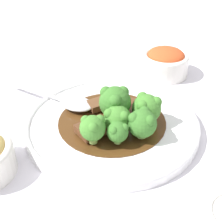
{
  "coord_description": "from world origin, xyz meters",
  "views": [
    {
      "loc": [
        -0.19,
        0.4,
        0.34
      ],
      "look_at": [
        0.0,
        0.0,
        0.03
      ],
      "focal_mm": 50.0,
      "sensor_mm": 36.0,
      "label": 1
    }
  ],
  "objects": [
    {
      "name": "beef_strip_1",
      "position": [
        -0.03,
        -0.04,
        0.03
      ],
      "size": [
        0.05,
        0.06,
        0.01
      ],
      "color": "#56331E",
      "rests_on": "main_plate"
    },
    {
      "name": "broccoli_floret_2",
      "position": [
        -0.04,
        0.05,
        0.04
      ],
      "size": [
        0.03,
        0.03,
        0.04
      ],
      "color": "#7FA84C",
      "rests_on": "main_plate"
    },
    {
      "name": "broccoli_floret_4",
      "position": [
        -0.02,
        0.03,
        0.05
      ],
      "size": [
        0.05,
        0.05,
        0.05
      ],
      "color": "#8EB756",
      "rests_on": "main_plate"
    },
    {
      "name": "beef_strip_2",
      "position": [
        0.03,
        -0.04,
        0.03
      ],
      "size": [
        0.06,
        0.07,
        0.01
      ],
      "color": "brown",
      "rests_on": "main_plate"
    },
    {
      "name": "main_plate",
      "position": [
        0.0,
        0.0,
        0.01
      ],
      "size": [
        0.3,
        0.3,
        0.02
      ],
      "color": "white",
      "rests_on": "ground_plane"
    },
    {
      "name": "beef_strip_0",
      "position": [
        0.01,
        0.05,
        0.03
      ],
      "size": [
        0.06,
        0.07,
        0.01
      ],
      "color": "#56331E",
      "rests_on": "main_plate"
    },
    {
      "name": "broccoli_floret_5",
      "position": [
        -0.05,
        -0.02,
        0.05
      ],
      "size": [
        0.05,
        0.05,
        0.05
      ],
      "color": "#8EB756",
      "rests_on": "main_plate"
    },
    {
      "name": "broccoli_floret_1",
      "position": [
        -0.06,
        0.02,
        0.05
      ],
      "size": [
        0.05,
        0.05,
        0.05
      ],
      "color": "#8EB756",
      "rests_on": "main_plate"
    },
    {
      "name": "broccoli_floret_3",
      "position": [
        -0.0,
        0.07,
        0.05
      ],
      "size": [
        0.04,
        0.04,
        0.05
      ],
      "color": "#7FA84C",
      "rests_on": "main_plate"
    },
    {
      "name": "side_bowl_kimchi",
      "position": [
        -0.02,
        -0.24,
        0.03
      ],
      "size": [
        0.11,
        0.11,
        0.06
      ],
      "color": "white",
      "rests_on": "ground_plane"
    },
    {
      "name": "serving_spoon",
      "position": [
        0.09,
        -0.01,
        0.03
      ],
      "size": [
        0.22,
        0.05,
        0.01
      ],
      "color": "silver",
      "rests_on": "main_plate"
    },
    {
      "name": "ground_plane",
      "position": [
        0.0,
        0.0,
        0.0
      ],
      "size": [
        4.0,
        4.0,
        0.0
      ],
      "primitive_type": "plane",
      "color": "silver"
    },
    {
      "name": "broccoli_floret_0",
      "position": [
        -0.01,
        0.0,
        0.06
      ],
      "size": [
        0.05,
        0.05,
        0.06
      ],
      "color": "#8EB756",
      "rests_on": "main_plate"
    }
  ]
}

